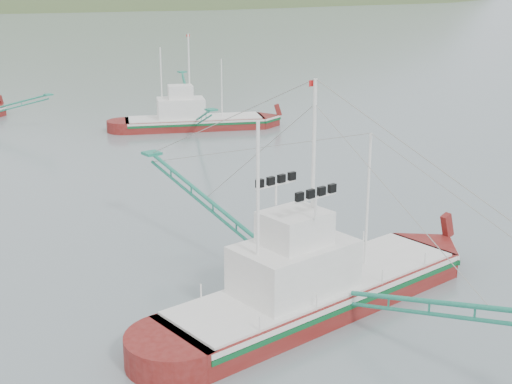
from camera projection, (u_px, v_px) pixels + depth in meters
ground at (334, 286)px, 33.60m from camera, size 1200.00×1200.00×0.00m
main_boat at (315, 276)px, 30.83m from camera, size 15.00×26.95×10.90m
bg_boat_right at (194, 108)px, 67.86m from camera, size 14.18×22.40×9.64m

